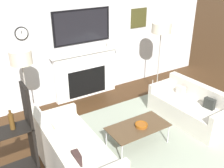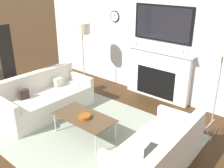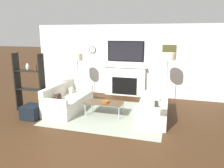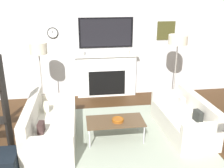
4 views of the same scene
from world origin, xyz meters
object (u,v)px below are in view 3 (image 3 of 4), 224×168
(couch_left, at_px, (68,101))
(decorative_bowl, at_px, (105,102))
(couch_right, at_px, (154,110))
(ottoman, at_px, (32,112))
(floor_lamp_right, at_px, (168,57))
(floor_lamp_left, at_px, (77,58))
(coffee_table, at_px, (104,103))
(shelf_unit, at_px, (30,84))

(couch_left, height_order, decorative_bowl, couch_left)
(couch_right, height_order, ottoman, couch_right)
(ottoman, bearing_deg, floor_lamp_right, 32.25)
(floor_lamp_right, bearing_deg, floor_lamp_left, 180.00)
(coffee_table, distance_m, floor_lamp_left, 2.37)
(decorative_bowl, bearing_deg, ottoman, -157.73)
(couch_left, bearing_deg, floor_lamp_left, 100.72)
(couch_left, distance_m, shelf_unit, 1.27)
(floor_lamp_right, bearing_deg, couch_left, -155.41)
(couch_right, distance_m, coffee_table, 1.44)
(shelf_unit, distance_m, ottoman, 0.97)
(floor_lamp_left, bearing_deg, decorative_bowl, -43.58)
(ottoman, bearing_deg, floor_lamp_left, 80.12)
(floor_lamp_right, height_order, shelf_unit, shelf_unit)
(couch_right, distance_m, floor_lamp_right, 1.93)
(floor_lamp_left, distance_m, ottoman, 2.65)
(floor_lamp_right, distance_m, shelf_unit, 4.44)
(ottoman, bearing_deg, couch_right, 15.46)
(shelf_unit, bearing_deg, floor_lamp_left, 64.35)
(coffee_table, relative_size, ottoman, 2.26)
(floor_lamp_right, relative_size, shelf_unit, 0.99)
(floor_lamp_left, bearing_deg, coffee_table, -43.74)
(couch_right, bearing_deg, ottoman, -164.54)
(couch_right, height_order, coffee_table, couch_right)
(shelf_unit, bearing_deg, floor_lamp_right, 22.97)
(coffee_table, relative_size, decorative_bowl, 4.84)
(couch_right, xyz_separation_m, decorative_bowl, (-1.39, -0.13, 0.16))
(decorative_bowl, bearing_deg, shelf_unit, -174.46)
(couch_right, distance_m, ottoman, 3.46)
(coffee_table, bearing_deg, shelf_unit, -173.53)
(couch_left, height_order, floor_lamp_right, floor_lamp_right)
(decorative_bowl, xyz_separation_m, floor_lamp_left, (-1.55, 1.48, 1.08))
(ottoman, bearing_deg, couch_left, 54.79)
(couch_left, xyz_separation_m, floor_lamp_left, (-0.26, 1.35, 1.22))
(couch_right, relative_size, floor_lamp_left, 1.02)
(coffee_table, height_order, floor_lamp_left, floor_lamp_left)
(coffee_table, bearing_deg, decorative_bowl, -37.33)
(couch_left, xyz_separation_m, decorative_bowl, (1.29, -0.13, 0.14))
(couch_right, xyz_separation_m, shelf_unit, (-3.76, -0.36, 0.58))
(couch_left, xyz_separation_m, couch_right, (2.69, 0.00, -0.01))
(couch_right, xyz_separation_m, ottoman, (-3.34, -0.92, -0.08))
(couch_left, distance_m, ottoman, 1.13)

